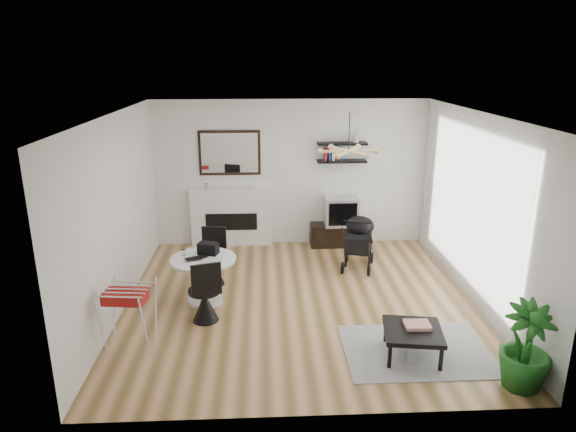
{
  "coord_description": "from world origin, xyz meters",
  "views": [
    {
      "loc": [
        -0.5,
        -6.76,
        3.42
      ],
      "look_at": [
        -0.14,
        0.4,
        1.18
      ],
      "focal_mm": 32.0,
      "sensor_mm": 36.0,
      "label": 1
    }
  ],
  "objects_px": {
    "fireplace": "(231,210)",
    "potted_plant": "(526,347)",
    "tv_console": "(340,235)",
    "stroller": "(359,244)",
    "drying_rack": "(129,318)",
    "dining_table": "(204,273)",
    "coffee_table": "(413,332)",
    "crt_tv": "(341,211)"
  },
  "relations": [
    {
      "from": "coffee_table",
      "to": "potted_plant",
      "type": "relative_size",
      "value": 0.78
    },
    {
      "from": "tv_console",
      "to": "stroller",
      "type": "height_order",
      "value": "stroller"
    },
    {
      "from": "tv_console",
      "to": "coffee_table",
      "type": "relative_size",
      "value": 1.47
    },
    {
      "from": "potted_plant",
      "to": "fireplace",
      "type": "bearing_deg",
      "value": 126.32
    },
    {
      "from": "stroller",
      "to": "coffee_table",
      "type": "height_order",
      "value": "stroller"
    },
    {
      "from": "crt_tv",
      "to": "stroller",
      "type": "relative_size",
      "value": 0.64
    },
    {
      "from": "drying_rack",
      "to": "coffee_table",
      "type": "distance_m",
      "value": 3.37
    },
    {
      "from": "fireplace",
      "to": "drying_rack",
      "type": "bearing_deg",
      "value": -105.7
    },
    {
      "from": "drying_rack",
      "to": "potted_plant",
      "type": "relative_size",
      "value": 0.86
    },
    {
      "from": "crt_tv",
      "to": "potted_plant",
      "type": "xyz_separation_m",
      "value": [
        1.32,
        -4.42,
        -0.2
      ]
    },
    {
      "from": "fireplace",
      "to": "tv_console",
      "type": "height_order",
      "value": "fireplace"
    },
    {
      "from": "fireplace",
      "to": "coffee_table",
      "type": "height_order",
      "value": "fireplace"
    },
    {
      "from": "crt_tv",
      "to": "coffee_table",
      "type": "bearing_deg",
      "value": -85.42
    },
    {
      "from": "dining_table",
      "to": "stroller",
      "type": "distance_m",
      "value": 2.73
    },
    {
      "from": "fireplace",
      "to": "stroller",
      "type": "height_order",
      "value": "fireplace"
    },
    {
      "from": "crt_tv",
      "to": "dining_table",
      "type": "relative_size",
      "value": 0.66
    },
    {
      "from": "dining_table",
      "to": "drying_rack",
      "type": "distance_m",
      "value": 1.48
    },
    {
      "from": "fireplace",
      "to": "potted_plant",
      "type": "xyz_separation_m",
      "value": [
        3.35,
        -4.56,
        -0.2
      ]
    },
    {
      "from": "tv_console",
      "to": "coffee_table",
      "type": "height_order",
      "value": "tv_console"
    },
    {
      "from": "tv_console",
      "to": "stroller",
      "type": "bearing_deg",
      "value": -81.69
    },
    {
      "from": "tv_console",
      "to": "drying_rack",
      "type": "relative_size",
      "value": 1.33
    },
    {
      "from": "drying_rack",
      "to": "potted_plant",
      "type": "xyz_separation_m",
      "value": [
        4.37,
        -0.92,
        0.05
      ]
    },
    {
      "from": "fireplace",
      "to": "tv_console",
      "type": "relative_size",
      "value": 1.94
    },
    {
      "from": "tv_console",
      "to": "drying_rack",
      "type": "distance_m",
      "value": 4.66
    },
    {
      "from": "fireplace",
      "to": "crt_tv",
      "type": "relative_size",
      "value": 3.54
    },
    {
      "from": "fireplace",
      "to": "tv_console",
      "type": "distance_m",
      "value": 2.09
    },
    {
      "from": "stroller",
      "to": "dining_table",
      "type": "bearing_deg",
      "value": -137.73
    },
    {
      "from": "fireplace",
      "to": "coffee_table",
      "type": "relative_size",
      "value": 2.84
    },
    {
      "from": "tv_console",
      "to": "dining_table",
      "type": "xyz_separation_m",
      "value": [
        -2.3,
        -2.24,
        0.24
      ]
    },
    {
      "from": "fireplace",
      "to": "potted_plant",
      "type": "relative_size",
      "value": 2.22
    },
    {
      "from": "coffee_table",
      "to": "stroller",
      "type": "bearing_deg",
      "value": 93.14
    },
    {
      "from": "coffee_table",
      "to": "tv_console",
      "type": "bearing_deg",
      "value": 94.59
    },
    {
      "from": "drying_rack",
      "to": "coffee_table",
      "type": "xyz_separation_m",
      "value": [
        3.36,
        -0.28,
        -0.12
      ]
    },
    {
      "from": "coffee_table",
      "to": "potted_plant",
      "type": "height_order",
      "value": "potted_plant"
    },
    {
      "from": "drying_rack",
      "to": "stroller",
      "type": "xyz_separation_m",
      "value": [
        3.21,
        2.45,
        -0.03
      ]
    },
    {
      "from": "tv_console",
      "to": "stroller",
      "type": "xyz_separation_m",
      "value": [
        0.15,
        -1.05,
        0.2
      ]
    },
    {
      "from": "drying_rack",
      "to": "coffee_table",
      "type": "height_order",
      "value": "drying_rack"
    },
    {
      "from": "stroller",
      "to": "tv_console",
      "type": "bearing_deg",
      "value": 114.84
    },
    {
      "from": "drying_rack",
      "to": "stroller",
      "type": "bearing_deg",
      "value": 43.94
    },
    {
      "from": "stroller",
      "to": "potted_plant",
      "type": "relative_size",
      "value": 0.99
    },
    {
      "from": "tv_console",
      "to": "fireplace",
      "type": "bearing_deg",
      "value": 176.38
    },
    {
      "from": "coffee_table",
      "to": "potted_plant",
      "type": "distance_m",
      "value": 1.21
    }
  ]
}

